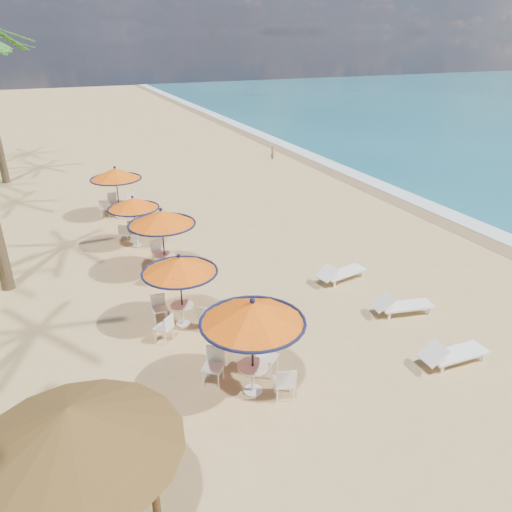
% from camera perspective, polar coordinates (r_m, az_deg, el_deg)
% --- Properties ---
extents(ground, '(160.00, 160.00, 0.00)m').
position_cam_1_polar(ground, '(15.00, 15.82, -9.52)').
color(ground, tan).
rests_on(ground, ground).
extents(foam_strip, '(1.20, 140.00, 0.04)m').
position_cam_1_polar(foam_strip, '(27.50, 18.29, 5.83)').
color(foam_strip, white).
rests_on(foam_strip, ground).
extents(wetsand_band, '(1.40, 140.00, 0.02)m').
position_cam_1_polar(wetsand_band, '(26.93, 16.83, 5.64)').
color(wetsand_band, olive).
rests_on(wetsand_band, ground).
extents(station_0, '(2.51, 2.51, 2.62)m').
position_cam_1_polar(station_0, '(11.69, -0.36, -7.75)').
color(station_0, black).
rests_on(station_0, ground).
extents(station_1, '(2.24, 2.24, 2.34)m').
position_cam_1_polar(station_1, '(14.58, -8.81, -2.11)').
color(station_1, black).
rests_on(station_1, ground).
extents(station_2, '(2.42, 2.42, 2.52)m').
position_cam_1_polar(station_2, '(17.95, -10.82, 3.63)').
color(station_2, black).
rests_on(station_2, ground).
extents(station_3, '(2.08, 2.08, 2.17)m').
position_cam_1_polar(station_3, '(20.80, -13.93, 5.43)').
color(station_3, black).
rests_on(station_3, ground).
extents(station_4, '(2.38, 2.43, 2.48)m').
position_cam_1_polar(station_4, '(24.46, -15.73, 8.40)').
color(station_4, black).
rests_on(station_4, ground).
extents(lounger_near, '(1.98, 0.67, 0.70)m').
position_cam_1_polar(lounger_near, '(14.42, 21.45, -10.33)').
color(lounger_near, white).
rests_on(lounger_near, ground).
extents(lounger_mid, '(2.02, 0.98, 0.69)m').
position_cam_1_polar(lounger_mid, '(16.28, 16.21, -5.39)').
color(lounger_mid, white).
rests_on(lounger_mid, ground).
extents(lounger_far, '(2.05, 0.99, 0.70)m').
position_cam_1_polar(lounger_far, '(17.91, 9.59, -1.88)').
color(lounger_far, white).
rests_on(lounger_far, ground).
extents(palapa, '(3.61, 3.61, 2.76)m').
position_cam_1_polar(palapa, '(8.92, -20.37, -18.10)').
color(palapa, brown).
rests_on(palapa, ground).
extents(person, '(0.24, 0.36, 0.96)m').
position_cam_1_polar(person, '(35.45, 1.88, 11.77)').
color(person, brown).
rests_on(person, ground).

